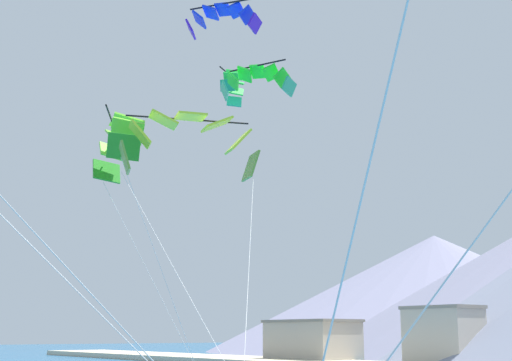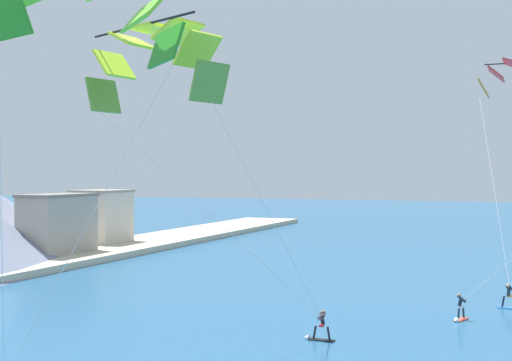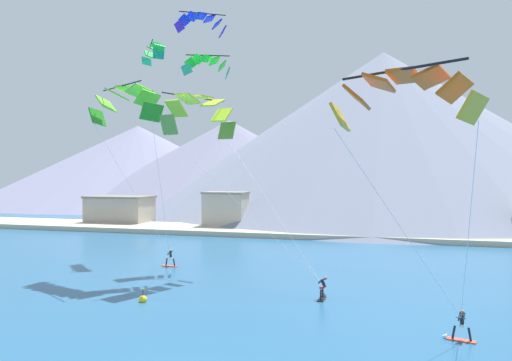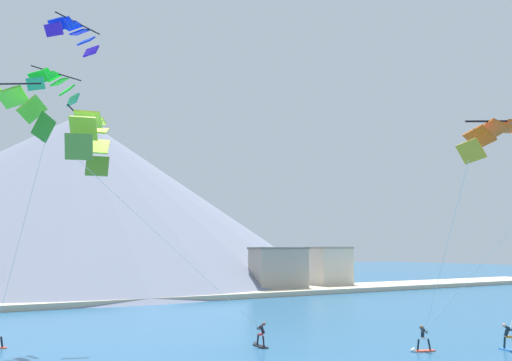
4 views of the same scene
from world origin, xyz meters
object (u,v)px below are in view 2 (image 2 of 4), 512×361
kitesurfer_near_lead (318,331)px  kitesurfer_near_trail (459,313)px  kitesurfer_mid_center (512,301)px  parafoil_kite_near_lead (154,57)px

kitesurfer_near_lead → kitesurfer_near_trail: size_ratio=0.98×
kitesurfer_near_lead → kitesurfer_near_trail: (8.09, -6.65, -0.01)m
kitesurfer_mid_center → parafoil_kite_near_lead: 30.60m
kitesurfer_near_trail → parafoil_kite_near_lead: parafoil_kite_near_lead is taller
kitesurfer_near_trail → parafoil_kite_near_lead: 25.53m
kitesurfer_near_trail → parafoil_kite_near_lead: bearing=150.6°
kitesurfer_near_lead → parafoil_kite_near_lead: size_ratio=0.13×
kitesurfer_mid_center → parafoil_kite_near_lead: bearing=150.6°
kitesurfer_near_trail → kitesurfer_mid_center: size_ratio=0.99×
kitesurfer_near_lead → parafoil_kite_near_lead: (-10.81, 3.98, 13.46)m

